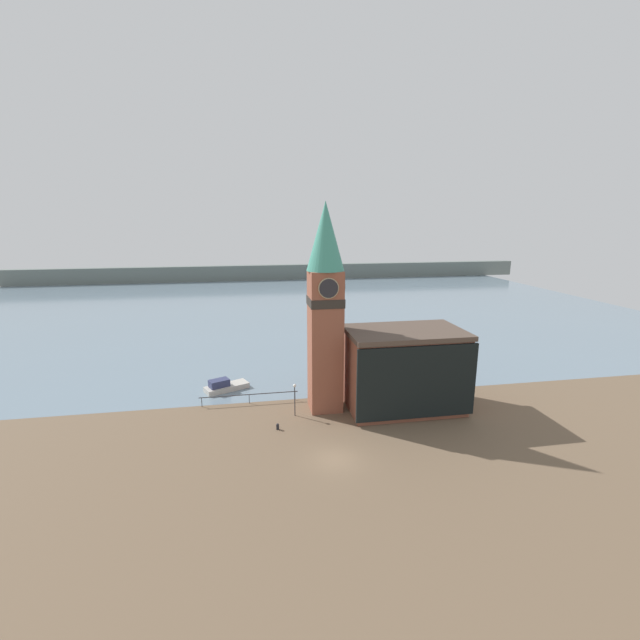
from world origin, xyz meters
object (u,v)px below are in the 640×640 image
Objects in this scene: mooring_bollard_near at (278,426)px; lamp_post at (295,393)px; clock_tower at (325,303)px; boat_near at (225,386)px; pier_building at (404,369)px.

mooring_bollard_near is 0.18× the size of lamp_post.
clock_tower is 3.98× the size of boat_near.
pier_building is 3.54× the size of lamp_post.
clock_tower is 9.82m from lamp_post.
lamp_post is at bearing -72.36° from boat_near.
pier_building is at bearing 11.40° from mooring_bollard_near.
lamp_post reaches higher than boat_near.
pier_building reaches higher than lamp_post.
boat_near is at bearing 147.88° from clock_tower.
pier_building is at bearing -8.63° from clock_tower.
boat_near is 8.66× the size of mooring_bollard_near.
boat_near is 11.27m from lamp_post.
mooring_bollard_near is (5.48, -10.91, -0.20)m from boat_near.
clock_tower is 34.51× the size of mooring_bollard_near.
pier_building is 21.26m from boat_near.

